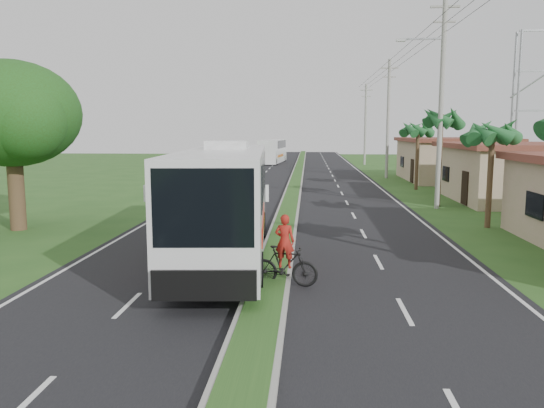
{
  "coord_description": "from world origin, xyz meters",
  "views": [
    {
      "loc": [
        1.09,
        -12.81,
        4.45
      ],
      "look_at": [
        -0.22,
        6.28,
        1.8
      ],
      "focal_mm": 35.0,
      "sensor_mm": 36.0,
      "label": 1
    }
  ],
  "objects": [
    {
      "name": "ground",
      "position": [
        0.0,
        0.0,
        0.0
      ],
      "size": [
        180.0,
        180.0,
        0.0
      ],
      "primitive_type": "plane",
      "color": "#28501D",
      "rests_on": "ground"
    },
    {
      "name": "road_asphalt",
      "position": [
        0.0,
        20.0,
        0.01
      ],
      "size": [
        14.0,
        160.0,
        0.02
      ],
      "primitive_type": "cube",
      "color": "black",
      "rests_on": "ground"
    },
    {
      "name": "median_strip",
      "position": [
        0.0,
        20.0,
        0.1
      ],
      "size": [
        1.2,
        160.0,
        0.18
      ],
      "color": "gray",
      "rests_on": "ground"
    },
    {
      "name": "lane_edge_left",
      "position": [
        -6.7,
        20.0,
        0.0
      ],
      "size": [
        0.12,
        160.0,
        0.01
      ],
      "primitive_type": "cube",
      "color": "silver",
      "rests_on": "ground"
    },
    {
      "name": "lane_edge_right",
      "position": [
        6.7,
        20.0,
        0.0
      ],
      "size": [
        0.12,
        160.0,
        0.01
      ],
      "primitive_type": "cube",
      "color": "silver",
      "rests_on": "ground"
    },
    {
      "name": "shop_mid",
      "position": [
        14.0,
        22.0,
        1.86
      ],
      "size": [
        7.6,
        10.6,
        3.67
      ],
      "color": "tan",
      "rests_on": "ground"
    },
    {
      "name": "shop_far",
      "position": [
        14.0,
        36.0,
        1.93
      ],
      "size": [
        8.6,
        11.6,
        3.82
      ],
      "color": "tan",
      "rests_on": "ground"
    },
    {
      "name": "palm_verge_b",
      "position": [
        9.4,
        12.0,
        4.36
      ],
      "size": [
        2.4,
        2.4,
        5.05
      ],
      "color": "#473321",
      "rests_on": "ground"
    },
    {
      "name": "palm_verge_c",
      "position": [
        8.8,
        19.0,
        5.12
      ],
      "size": [
        2.4,
        2.4,
        5.85
      ],
      "color": "#473321",
      "rests_on": "ground"
    },
    {
      "name": "palm_verge_d",
      "position": [
        9.3,
        28.0,
        4.55
      ],
      "size": [
        2.4,
        2.4,
        5.25
      ],
      "color": "#473321",
      "rests_on": "ground"
    },
    {
      "name": "shade_tree",
      "position": [
        -12.11,
        10.02,
        5.03
      ],
      "size": [
        6.3,
        6.0,
        7.54
      ],
      "color": "#473321",
      "rests_on": "ground"
    },
    {
      "name": "utility_pole_b",
      "position": [
        8.47,
        18.0,
        6.26
      ],
      "size": [
        3.2,
        0.28,
        12.0
      ],
      "color": "gray",
      "rests_on": "ground"
    },
    {
      "name": "utility_pole_c",
      "position": [
        8.5,
        38.0,
        5.67
      ],
      "size": [
        1.6,
        0.28,
        11.0
      ],
      "color": "gray",
      "rests_on": "ground"
    },
    {
      "name": "utility_pole_d",
      "position": [
        8.5,
        58.0,
        5.42
      ],
      "size": [
        1.6,
        0.28,
        10.5
      ],
      "color": "gray",
      "rests_on": "ground"
    },
    {
      "name": "coach_bus_main",
      "position": [
        -1.8,
        5.54,
        2.25
      ],
      "size": [
        3.56,
        12.83,
        4.1
      ],
      "rotation": [
        0.0,
        0.0,
        0.07
      ],
      "color": "silver",
      "rests_on": "ground"
    },
    {
      "name": "coach_bus_far",
      "position": [
        -3.83,
        60.56,
        1.84
      ],
      "size": [
        3.33,
        11.28,
        3.24
      ],
      "rotation": [
        0.0,
        0.0,
        -0.08
      ],
      "color": "white",
      "rests_on": "ground"
    },
    {
      "name": "motorcyclist",
      "position": [
        0.43,
        2.01,
        0.74
      ],
      "size": [
        2.0,
        0.86,
        2.1
      ],
      "rotation": [
        0.0,
        0.0,
        -0.17
      ],
      "color": "black",
      "rests_on": "ground"
    }
  ]
}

